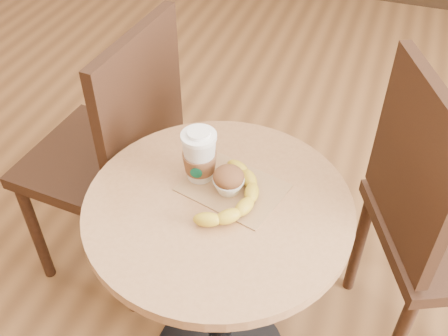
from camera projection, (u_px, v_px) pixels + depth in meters
name	position (u px, v px, depth m)	size (l,w,h in m)	color
cafe_table	(219.00, 263.00, 1.42)	(0.66, 0.66, 0.75)	black
chair_left	(114.00, 153.00, 1.70)	(0.47, 0.47, 1.01)	black
chair_right	(439.00, 222.00, 1.47)	(0.59, 0.59, 1.02)	black
kraft_bag	(233.00, 188.00, 1.30)	(0.24, 0.18, 0.00)	#977049
coffee_cup	(200.00, 157.00, 1.28)	(0.09, 0.09, 0.15)	silver
muffin	(229.00, 180.00, 1.27)	(0.08, 0.08, 0.07)	white
banana	(235.00, 195.00, 1.25)	(0.14, 0.26, 0.03)	gold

